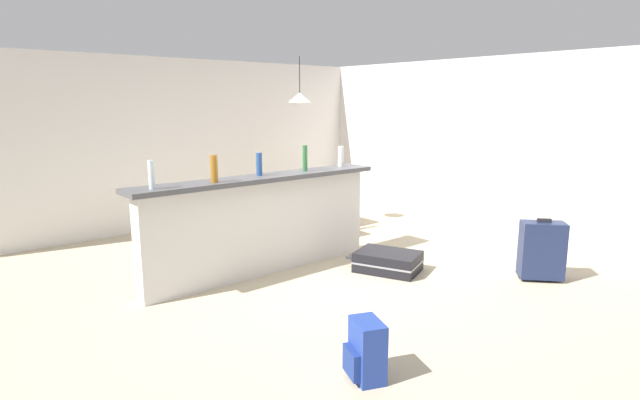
{
  "coord_description": "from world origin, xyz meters",
  "views": [
    {
      "loc": [
        -3.67,
        -4.22,
        1.88
      ],
      "look_at": [
        0.17,
        0.27,
        0.74
      ],
      "focal_mm": 28.8,
      "sensor_mm": 36.0,
      "label": 1
    }
  ],
  "objects_px": {
    "bottle_clear": "(152,175)",
    "pendant_lamp": "(300,98)",
    "bottle_green": "(305,158)",
    "backpack_blue": "(366,351)",
    "suitcase_upright_navy": "(542,250)",
    "bottle_white": "(341,156)",
    "dining_chair_near_partition": "(324,200)",
    "dining_table": "(298,186)",
    "suitcase_flat_black": "(388,261)",
    "bottle_blue": "(259,164)",
    "bottle_amber": "(214,169)"
  },
  "relations": [
    {
      "from": "bottle_green",
      "to": "backpack_blue",
      "type": "xyz_separation_m",
      "value": [
        -1.34,
        -2.32,
        -1.03
      ]
    },
    {
      "from": "suitcase_flat_black",
      "to": "backpack_blue",
      "type": "bearing_deg",
      "value": -141.56
    },
    {
      "from": "bottle_green",
      "to": "suitcase_flat_black",
      "type": "distance_m",
      "value": 1.5
    },
    {
      "from": "bottle_white",
      "to": "suitcase_upright_navy",
      "type": "height_order",
      "value": "bottle_white"
    },
    {
      "from": "bottle_amber",
      "to": "dining_table",
      "type": "bearing_deg",
      "value": 33.06
    },
    {
      "from": "bottle_clear",
      "to": "suitcase_upright_navy",
      "type": "xyz_separation_m",
      "value": [
        3.34,
        -2.07,
        -0.89
      ]
    },
    {
      "from": "bottle_blue",
      "to": "suitcase_upright_navy",
      "type": "height_order",
      "value": "bottle_blue"
    },
    {
      "from": "bottle_clear",
      "to": "bottle_amber",
      "type": "relative_size",
      "value": 0.97
    },
    {
      "from": "bottle_clear",
      "to": "bottle_white",
      "type": "height_order",
      "value": "bottle_clear"
    },
    {
      "from": "pendant_lamp",
      "to": "suitcase_upright_navy",
      "type": "xyz_separation_m",
      "value": [
        0.52,
        -3.46,
        -1.6
      ]
    },
    {
      "from": "bottle_blue",
      "to": "suitcase_flat_black",
      "type": "bearing_deg",
      "value": -39.99
    },
    {
      "from": "suitcase_flat_black",
      "to": "suitcase_upright_navy",
      "type": "xyz_separation_m",
      "value": [
        1.02,
        -1.25,
        0.22
      ]
    },
    {
      "from": "backpack_blue",
      "to": "suitcase_upright_navy",
      "type": "height_order",
      "value": "suitcase_upright_navy"
    },
    {
      "from": "dining_table",
      "to": "backpack_blue",
      "type": "xyz_separation_m",
      "value": [
        -2.28,
        -3.64,
        -0.44
      ]
    },
    {
      "from": "pendant_lamp",
      "to": "backpack_blue",
      "type": "distance_m",
      "value": 4.66
    },
    {
      "from": "bottle_blue",
      "to": "backpack_blue",
      "type": "relative_size",
      "value": 0.59
    },
    {
      "from": "bottle_blue",
      "to": "dining_table",
      "type": "distance_m",
      "value": 2.09
    },
    {
      "from": "bottle_green",
      "to": "bottle_white",
      "type": "height_order",
      "value": "bottle_green"
    },
    {
      "from": "dining_chair_near_partition",
      "to": "suitcase_upright_navy",
      "type": "relative_size",
      "value": 1.39
    },
    {
      "from": "bottle_green",
      "to": "dining_table",
      "type": "xyz_separation_m",
      "value": [
        0.94,
        1.32,
        -0.59
      ]
    },
    {
      "from": "bottle_blue",
      "to": "suitcase_upright_navy",
      "type": "relative_size",
      "value": 0.37
    },
    {
      "from": "bottle_clear",
      "to": "suitcase_flat_black",
      "type": "xyz_separation_m",
      "value": [
        2.32,
        -0.82,
        -1.11
      ]
    },
    {
      "from": "bottle_white",
      "to": "suitcase_flat_black",
      "type": "distance_m",
      "value": 1.44
    },
    {
      "from": "bottle_blue",
      "to": "dining_chair_near_partition",
      "type": "distance_m",
      "value": 1.82
    },
    {
      "from": "dining_chair_near_partition",
      "to": "suitcase_flat_black",
      "type": "height_order",
      "value": "dining_chair_near_partition"
    },
    {
      "from": "dining_table",
      "to": "suitcase_upright_navy",
      "type": "distance_m",
      "value": 3.51
    },
    {
      "from": "bottle_amber",
      "to": "bottle_green",
      "type": "relative_size",
      "value": 0.92
    },
    {
      "from": "bottle_amber",
      "to": "bottle_white",
      "type": "distance_m",
      "value": 1.82
    },
    {
      "from": "bottle_blue",
      "to": "dining_chair_near_partition",
      "type": "relative_size",
      "value": 0.27
    },
    {
      "from": "bottle_clear",
      "to": "pendant_lamp",
      "type": "bearing_deg",
      "value": 26.18
    },
    {
      "from": "bottle_amber",
      "to": "backpack_blue",
      "type": "distance_m",
      "value": 2.47
    },
    {
      "from": "pendant_lamp",
      "to": "bottle_green",
      "type": "bearing_deg",
      "value": -126.38
    },
    {
      "from": "suitcase_upright_navy",
      "to": "bottle_white",
      "type": "bearing_deg",
      "value": 112.31
    },
    {
      "from": "bottle_white",
      "to": "suitcase_flat_black",
      "type": "relative_size",
      "value": 0.28
    },
    {
      "from": "bottle_green",
      "to": "backpack_blue",
      "type": "height_order",
      "value": "bottle_green"
    },
    {
      "from": "bottle_green",
      "to": "suitcase_flat_black",
      "type": "bearing_deg",
      "value": -61.57
    },
    {
      "from": "dining_table",
      "to": "bottle_green",
      "type": "bearing_deg",
      "value": -125.34
    },
    {
      "from": "bottle_blue",
      "to": "bottle_green",
      "type": "height_order",
      "value": "bottle_green"
    },
    {
      "from": "dining_chair_near_partition",
      "to": "suitcase_upright_navy",
      "type": "bearing_deg",
      "value": -78.64
    },
    {
      "from": "bottle_white",
      "to": "dining_table",
      "type": "xyz_separation_m",
      "value": [
        0.33,
        1.27,
        -0.56
      ]
    },
    {
      "from": "pendant_lamp",
      "to": "dining_table",
      "type": "bearing_deg",
      "value": -165.72
    },
    {
      "from": "dining_chair_near_partition",
      "to": "bottle_white",
      "type": "bearing_deg",
      "value": -115.25
    },
    {
      "from": "dining_table",
      "to": "pendant_lamp",
      "type": "distance_m",
      "value": 1.28
    },
    {
      "from": "bottle_blue",
      "to": "suitcase_upright_navy",
      "type": "distance_m",
      "value": 3.14
    },
    {
      "from": "bottle_amber",
      "to": "bottle_green",
      "type": "bearing_deg",
      "value": 3.78
    },
    {
      "from": "bottle_amber",
      "to": "pendant_lamp",
      "type": "height_order",
      "value": "pendant_lamp"
    },
    {
      "from": "pendant_lamp",
      "to": "backpack_blue",
      "type": "bearing_deg",
      "value": -122.46
    },
    {
      "from": "bottle_clear",
      "to": "dining_table",
      "type": "xyz_separation_m",
      "value": [
        2.78,
        1.38,
        -0.57
      ]
    },
    {
      "from": "bottle_green",
      "to": "dining_chair_near_partition",
      "type": "height_order",
      "value": "bottle_green"
    },
    {
      "from": "dining_table",
      "to": "backpack_blue",
      "type": "relative_size",
      "value": 2.62
    }
  ]
}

